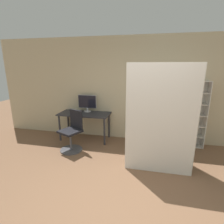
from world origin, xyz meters
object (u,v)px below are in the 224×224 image
(monitor, at_px, (87,102))
(bookshelf, at_px, (184,115))
(mattress_near, at_px, (161,120))
(mattress_far, at_px, (160,116))
(office_chair, at_px, (72,134))

(monitor, height_order, bookshelf, bookshelf)
(mattress_near, bearing_deg, monitor, 145.08)
(monitor, xyz_separation_m, mattress_near, (1.89, -1.32, 0.02))
(monitor, bearing_deg, mattress_far, -27.85)
(mattress_near, bearing_deg, bookshelf, 64.28)
(office_chair, distance_m, mattress_far, 2.07)
(office_chair, relative_size, mattress_far, 0.47)
(mattress_near, bearing_deg, mattress_far, 90.00)
(monitor, relative_size, bookshelf, 0.32)
(office_chair, xyz_separation_m, mattress_near, (1.97, -0.45, 0.62))
(mattress_near, xyz_separation_m, mattress_far, (0.00, 0.32, -0.00))
(monitor, bearing_deg, bookshelf, 0.05)
(mattress_near, bearing_deg, office_chair, 167.18)
(mattress_near, height_order, mattress_far, same)
(bookshelf, height_order, mattress_near, mattress_near)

